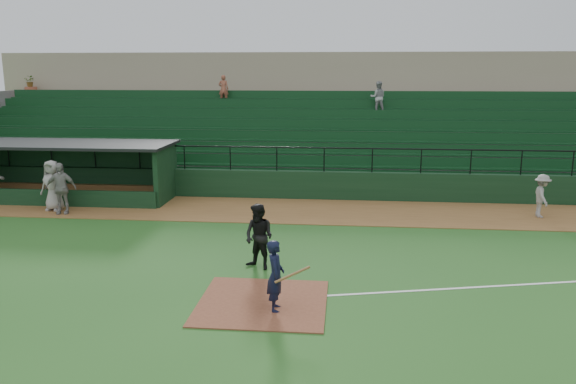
# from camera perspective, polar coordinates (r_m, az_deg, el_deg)

# --- Properties ---
(ground) EXTENTS (90.00, 90.00, 0.00)m
(ground) POSITION_cam_1_polar(r_m,az_deg,el_deg) (14.61, -1.99, -9.50)
(ground) COLOR #21541B
(ground) RESTS_ON ground
(warning_track) EXTENTS (40.00, 4.00, 0.03)m
(warning_track) POSITION_cam_1_polar(r_m,az_deg,el_deg) (22.19, 0.78, -1.88)
(warning_track) COLOR brown
(warning_track) RESTS_ON ground
(home_plate_dirt) EXTENTS (3.00, 3.00, 0.03)m
(home_plate_dirt) POSITION_cam_1_polar(r_m,az_deg,el_deg) (13.69, -2.57, -10.97)
(home_plate_dirt) COLOR brown
(home_plate_dirt) RESTS_ON ground
(stadium_structure) EXTENTS (38.00, 13.08, 6.40)m
(stadium_structure) POSITION_cam_1_polar(r_m,az_deg,el_deg) (30.13, 2.19, 6.23)
(stadium_structure) COLOR black
(stadium_structure) RESTS_ON ground
(dugout) EXTENTS (8.90, 3.20, 2.42)m
(dugout) POSITION_cam_1_polar(r_m,az_deg,el_deg) (26.09, -20.77, 2.39)
(dugout) COLOR black
(dugout) RESTS_ON ground
(batter_at_plate) EXTENTS (1.03, 0.69, 1.67)m
(batter_at_plate) POSITION_cam_1_polar(r_m,az_deg,el_deg) (12.98, -1.25, -8.38)
(batter_at_plate) COLOR black
(batter_at_plate) RESTS_ON ground
(umpire) EXTENTS (1.11, 1.03, 1.82)m
(umpire) POSITION_cam_1_polar(r_m,az_deg,el_deg) (15.65, -2.91, -4.49)
(umpire) COLOR black
(umpire) RESTS_ON ground
(runner) EXTENTS (0.62, 1.05, 1.61)m
(runner) POSITION_cam_1_polar(r_m,az_deg,el_deg) (23.01, 24.05, -0.35)
(runner) COLOR gray
(runner) RESTS_ON warning_track
(dugout_player_a) EXTENTS (1.22, 0.70, 1.95)m
(dugout_player_a) POSITION_cam_1_polar(r_m,az_deg,el_deg) (23.16, -21.79, 0.35)
(dugout_player_a) COLOR gray
(dugout_player_a) RESTS_ON warning_track
(dugout_player_b) EXTENTS (1.03, 0.74, 1.96)m
(dugout_player_b) POSITION_cam_1_polar(r_m,az_deg,el_deg) (23.83, -22.49, 0.61)
(dugout_player_b) COLOR #A8A29D
(dugout_player_b) RESTS_ON warning_track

